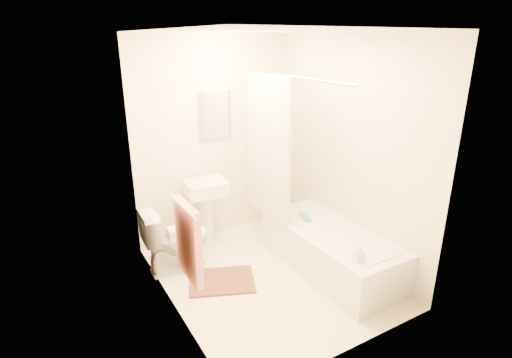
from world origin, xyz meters
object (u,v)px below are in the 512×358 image
soap_bottle (359,253)px  bathtub (330,250)px  toilet (176,239)px  bath_mat (222,281)px  sink (206,210)px

soap_bottle → bathtub: bearing=71.5°
toilet → bath_mat: toilet is taller
bath_mat → bathtub: bearing=-17.9°
sink → bathtub: 1.48m
bathtub → bath_mat: (-1.10, 0.36, -0.22)m
toilet → bath_mat: 0.65m
sink → bath_mat: size_ratio=1.37×
bathtub → bath_mat: bathtub is taller
bathtub → soap_bottle: size_ratio=9.23×
bathtub → soap_bottle: soap_bottle is taller
sink → soap_bottle: 1.88m
toilet → soap_bottle: (1.20, -1.42, 0.20)m
toilet → soap_bottle: size_ratio=4.00×
bathtub → bath_mat: bearing=162.1°
toilet → sink: size_ratio=0.79×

